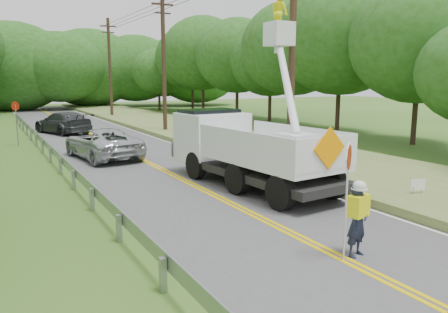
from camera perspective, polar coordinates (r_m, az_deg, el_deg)
ground at (r=10.16m, az=17.14°, el=-13.65°), size 140.00×140.00×0.00m
road at (r=21.84m, az=-10.24°, el=-0.62°), size 7.20×96.00×0.03m
guardrail at (r=21.71m, az=-21.15°, el=0.25°), size 0.18×48.00×0.77m
utility_poles at (r=26.22m, az=-2.18°, el=12.85°), size 1.60×43.30×10.00m
tall_grass_verge at (r=24.97m, az=5.35°, el=1.16°), size 7.00×96.00×0.30m
treeline_right at (r=38.71m, az=6.87°, el=13.48°), size 11.45×55.23×11.12m
treeline_horizon at (r=63.14m, az=-22.26°, el=10.73°), size 55.57×14.28×11.36m
flagger at (r=10.38m, az=17.03°, el=-7.40°), size 1.06×0.53×2.67m
bucket_truck at (r=17.28m, az=1.88°, el=2.35°), size 4.52×8.03×7.51m
suv_silver at (r=23.10m, az=-15.57°, el=1.70°), size 3.24×5.80×1.53m
suv_darkgrey at (r=34.49m, az=-20.28°, el=4.17°), size 3.92×5.92×1.59m
stop_sign_permanent at (r=29.03m, az=-25.49°, el=4.77°), size 0.49×0.33×2.69m
yard_sign at (r=15.72m, az=23.96°, el=-3.52°), size 0.51×0.20×0.76m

